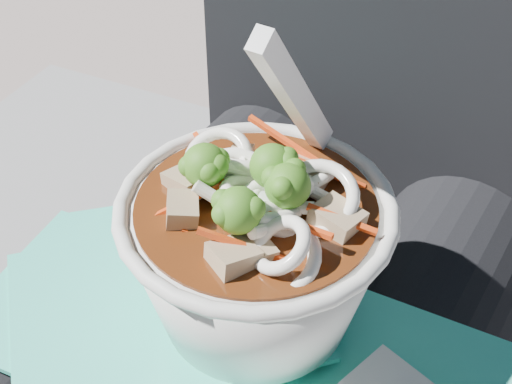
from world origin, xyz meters
The scene contains 4 objects.
lap centered at (0.00, 0.00, 0.51)m, with size 0.34×0.48×0.14m.
person_body centered at (0.00, 0.09, 0.54)m, with size 0.34×0.94×0.98m.
plastic_bag centered at (-0.02, 0.00, 0.58)m, with size 0.36×0.28×0.01m.
udon_bowl centered at (0.02, 0.01, 0.65)m, with size 0.19×0.19×0.20m.
Camera 1 is at (0.18, -0.25, 0.95)m, focal length 50.00 mm.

